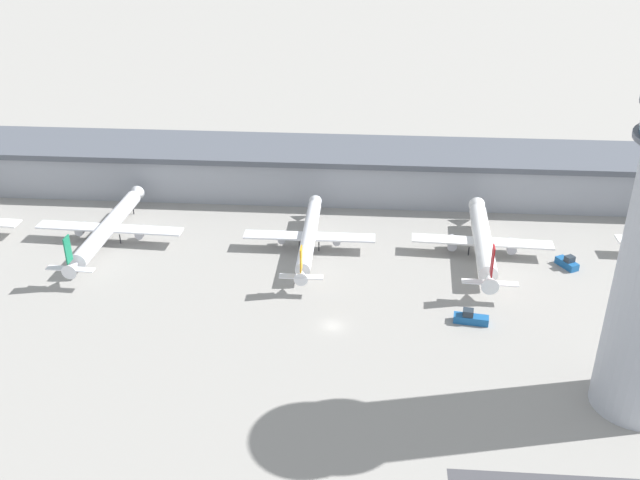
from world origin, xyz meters
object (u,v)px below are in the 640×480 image
(airplane_gate_charlie, at_px, (309,236))
(service_truck_fuel, at_px, (567,263))
(airplane_gate_bravo, at_px, (108,228))
(service_truck_baggage, at_px, (470,318))
(airplane_gate_delta, at_px, (483,241))

(airplane_gate_charlie, xyz_separation_m, service_truck_fuel, (62.88, -3.47, -3.10))
(airplane_gate_bravo, xyz_separation_m, service_truck_baggage, (88.34, -29.74, -3.35))
(airplane_gate_delta, bearing_deg, airplane_gate_bravo, -179.99)
(airplane_gate_charlie, height_order, service_truck_fuel, airplane_gate_charlie)
(airplane_gate_bravo, distance_m, service_truck_fuel, 114.48)
(service_truck_fuel, height_order, service_truck_baggage, service_truck_fuel)
(airplane_gate_charlie, height_order, service_truck_baggage, airplane_gate_charlie)
(service_truck_baggage, bearing_deg, airplane_gate_delta, 78.62)
(airplane_gate_bravo, bearing_deg, service_truck_baggage, -18.61)
(airplane_gate_bravo, xyz_separation_m, service_truck_fuel, (114.37, -3.92, -3.33))
(airplane_gate_bravo, relative_size, service_truck_baggage, 6.04)
(airplane_gate_delta, bearing_deg, service_truck_fuel, -11.10)
(service_truck_fuel, relative_size, service_truck_baggage, 0.83)
(service_truck_baggage, bearing_deg, airplane_gate_bravo, 161.39)
(service_truck_fuel, bearing_deg, airplane_gate_charlie, 176.85)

